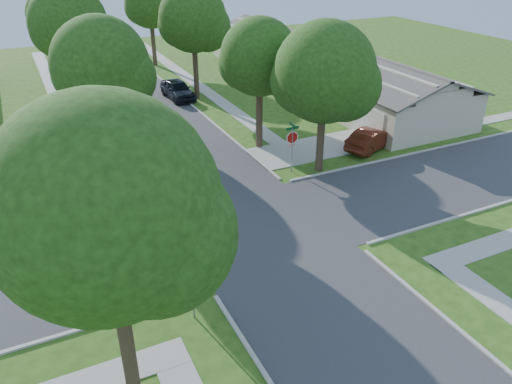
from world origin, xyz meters
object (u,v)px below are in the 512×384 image
(stop_sign_sw, at_px, (191,273))
(tree_e_near, at_px, (260,61))
(tree_ne_corner, at_px, (325,77))
(tree_sw_corner, at_px, (109,216))
(stop_sign_ne, at_px, (292,140))
(house_ne_far, at_px, (272,50))
(tree_e_mid, at_px, (194,21))
(car_curb_west, at_px, (62,44))
(tree_w_near, at_px, (102,69))
(car_driveway, at_px, (372,139))
(tree_e_far, at_px, (150,5))
(tree_w_far, at_px, (53,17))
(house_ne_near, at_px, (380,95))
(car_curb_east, at_px, (178,89))
(tree_w_mid, at_px, (70,27))

(stop_sign_sw, height_order, tree_e_near, tree_e_near)
(tree_ne_corner, bearing_deg, tree_sw_corner, -140.93)
(stop_sign_ne, relative_size, tree_ne_corner, 0.34)
(house_ne_far, bearing_deg, stop_sign_ne, -114.93)
(tree_e_near, height_order, tree_ne_corner, tree_ne_corner)
(tree_e_mid, xyz_separation_m, car_curb_west, (-7.96, 24.79, -5.50))
(tree_sw_corner, distance_m, tree_ne_corner, 17.78)
(tree_w_near, xyz_separation_m, tree_ne_corner, (11.00, -4.80, -0.52))
(tree_e_mid, distance_m, house_ne_far, 14.58)
(car_driveway, bearing_deg, tree_e_far, -8.56)
(tree_w_far, height_order, house_ne_far, tree_w_far)
(tree_e_far, relative_size, house_ne_near, 0.64)
(tree_w_far, height_order, car_curb_east, tree_w_far)
(tree_w_mid, distance_m, tree_w_far, 13.04)
(tree_w_near, distance_m, tree_w_mid, 12.01)
(tree_e_far, distance_m, car_curb_east, 13.58)
(tree_e_mid, bearing_deg, car_curb_east, 160.57)
(house_ne_far, distance_m, car_curb_west, 25.52)
(tree_w_near, bearing_deg, stop_sign_sw, -90.23)
(tree_e_mid, height_order, tree_w_near, tree_e_mid)
(tree_w_far, bearing_deg, house_ne_far, -13.64)
(car_driveway, xyz_separation_m, car_curb_west, (-14.33, 40.30, 0.05))
(tree_e_mid, relative_size, house_ne_far, 0.68)
(tree_e_far, bearing_deg, house_ne_near, -63.97)
(stop_sign_ne, relative_size, car_curb_east, 0.64)
(tree_w_far, xyz_separation_m, tree_sw_corner, (-2.78, -41.00, 0.76))
(tree_e_mid, xyz_separation_m, tree_w_far, (-9.41, 13.00, -0.75))
(tree_e_near, distance_m, car_curb_west, 37.96)
(car_driveway, xyz_separation_m, car_curb_east, (-7.93, 16.06, 0.09))
(tree_e_far, distance_m, house_ne_far, 13.09)
(car_curb_east, bearing_deg, tree_w_far, 119.01)
(tree_e_near, height_order, tree_sw_corner, tree_sw_corner)
(tree_sw_corner, relative_size, car_curb_west, 1.84)
(car_driveway, bearing_deg, tree_w_mid, 24.32)
(tree_w_near, height_order, car_curb_west, tree_w_near)
(house_ne_far, bearing_deg, car_curb_west, 138.79)
(tree_e_far, xyz_separation_m, tree_w_near, (-9.40, -25.00, 0.14))
(stop_sign_ne, distance_m, tree_e_far, 29.57)
(car_curb_west, bearing_deg, tree_e_far, 124.35)
(tree_e_near, xyz_separation_m, tree_sw_corner, (-12.19, -16.00, 0.62))
(tree_e_near, height_order, tree_w_far, tree_e_near)
(tree_w_mid, xyz_separation_m, tree_sw_corner, (-2.80, -28.00, -0.23))
(tree_w_far, distance_m, car_curb_east, 15.46)
(car_curb_east, bearing_deg, tree_e_far, 79.66)
(tree_sw_corner, xyz_separation_m, car_curb_east, (10.64, 28.55, -5.47))
(tree_w_near, height_order, tree_w_far, tree_w_near)
(tree_w_mid, xyz_separation_m, house_ne_far, (20.63, 7.99, -4.97))
(tree_w_far, relative_size, house_ne_far, 0.59)
(tree_w_mid, bearing_deg, stop_sign_ne, -60.20)
(tree_e_far, xyz_separation_m, car_driveway, (6.37, -28.51, -5.28))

